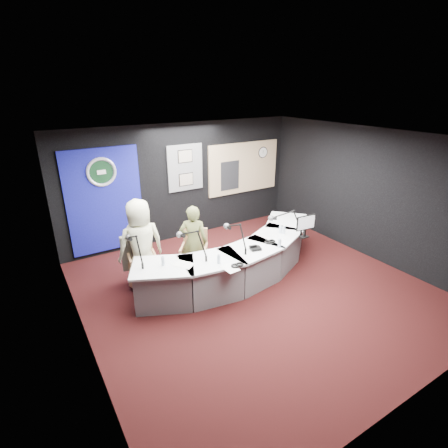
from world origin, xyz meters
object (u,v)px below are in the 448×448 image
person_man (141,245)px  person_woman (194,242)px  armchair_left (143,264)px  armchair_right (194,256)px  broadcast_desk (237,261)px

person_man → person_woman: 1.01m
armchair_left → person_man: bearing=0.0°
armchair_right → person_man: (-0.99, 0.18, 0.42)m
person_woman → armchair_left: bearing=23.8°
person_man → armchair_right: bearing=169.9°
armchair_left → person_man: (0.00, 0.00, 0.41)m
broadcast_desk → armchair_left: (-1.68, 0.69, 0.08)m
armchair_right → person_woman: bearing=0.0°
armchair_right → person_woman: person_woman is taller
broadcast_desk → person_woman: size_ratio=3.01×
broadcast_desk → person_woman: 0.93m
person_man → person_woman: bearing=169.9°
armchair_left → armchair_right: 1.01m
armchair_left → armchair_right: armchair_left is taller
armchair_right → person_man: size_ratio=0.51×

